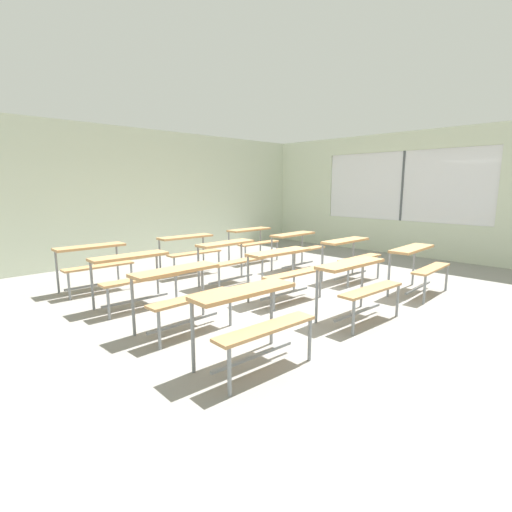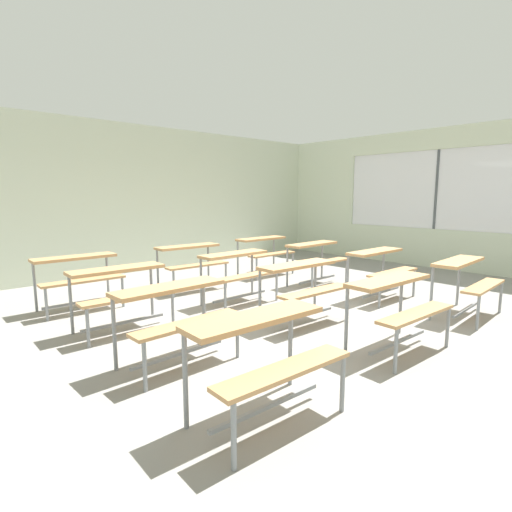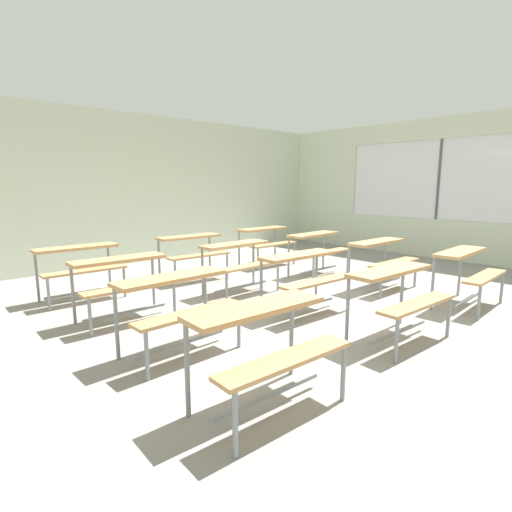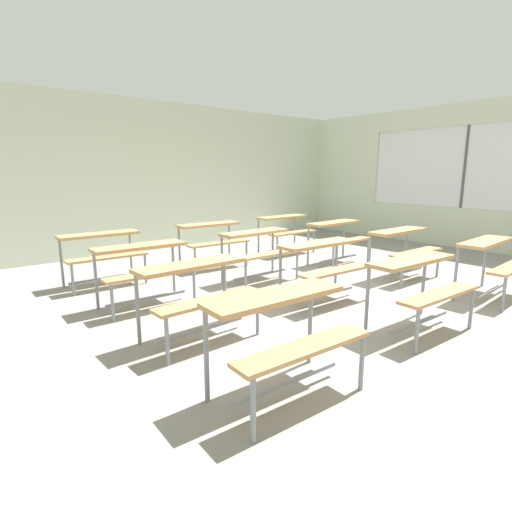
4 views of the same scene
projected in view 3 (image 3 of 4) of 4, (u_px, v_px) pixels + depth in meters
The scene contains 15 objects.
ground at pixel (301, 311), 5.21m from camera, with size 10.00×9.00×0.05m, color gray.
wall_back at pixel (137, 189), 8.21m from camera, with size 10.00×0.12×3.00m, color beige.
wall_right at pixel (469, 192), 8.16m from camera, with size 0.12×9.00×3.00m.
desk_bench_r0c0 at pixel (266, 333), 2.82m from camera, with size 1.13×0.64×0.74m.
desk_bench_r0c1 at pixel (399, 288), 4.06m from camera, with size 1.13×0.64×0.74m.
desk_bench_r0c2 at pixel (468, 265), 5.22m from camera, with size 1.13×0.64×0.74m.
desk_bench_r1c0 at pixel (178, 296), 3.76m from camera, with size 1.11×0.61×0.74m.
desk_bench_r1c1 at pixel (305, 269), 4.96m from camera, with size 1.13×0.64×0.74m.
desk_bench_r1c2 at pixel (382, 253), 6.13m from camera, with size 1.11×0.61×0.74m.
desk_bench_r2c0 at pixel (123, 274), 4.69m from camera, with size 1.12×0.62×0.74m.
desk_bench_r2c1 at pixel (240, 256), 5.89m from camera, with size 1.11×0.60×0.74m.
desk_bench_r2c2 at pixel (318, 244), 7.07m from camera, with size 1.11×0.62×0.74m.
desk_bench_r3c0 at pixel (80, 260), 5.57m from camera, with size 1.11×0.62×0.74m.
desk_bench_r3c1 at pixel (193, 247), 6.74m from camera, with size 1.13×0.65×0.74m.
desk_bench_r3c2 at pixel (266, 237), 7.95m from camera, with size 1.10×0.59×0.74m.
Camera 3 is at (-3.80, -3.30, 1.60)m, focal length 28.00 mm.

